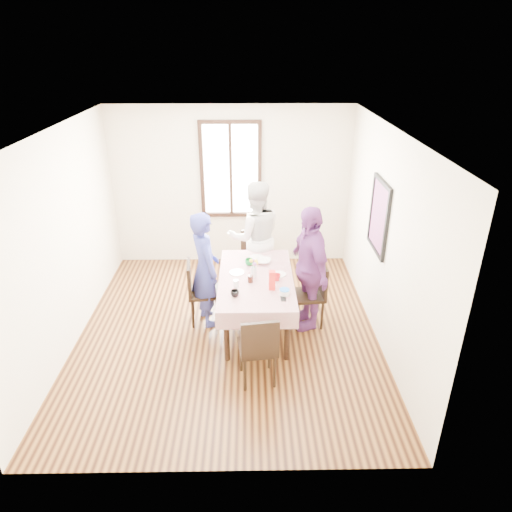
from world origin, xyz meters
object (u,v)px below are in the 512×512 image
Objects in this scene: dining_table at (256,302)px; chair_right at (308,295)px; chair_left at (204,292)px; person_left at (204,269)px; chair_near at (257,347)px; person_far at (255,237)px; person_right at (308,268)px; chair_far at (255,261)px.

chair_right is (0.72, 0.05, 0.08)m from dining_table.
person_left is (0.02, 0.00, 0.36)m from chair_left.
chair_right is 1.00× the size of chair_near.
person_right is (0.70, -1.03, -0.01)m from person_far.
chair_near is at bearing 86.96° from chair_far.
person_far reaches higher than chair_far.
chair_far is at bearing -99.45° from person_far.
person_left is (-1.41, 0.10, 0.36)m from chair_right.
chair_near is 0.52× the size of person_far.
person_far reaches higher than person_left.
chair_far is (0.72, 0.95, 0.00)m from chair_left.
chair_left is 1.00× the size of chair_near.
dining_table is 0.85m from person_right.
person_right is (1.39, -0.10, 0.05)m from person_left.
chair_right is at bearing 115.25° from person_far.
chair_right is at bearing 121.15° from chair_far.
chair_near is at bearing 142.83° from chair_right.
chair_right is 1.46m from person_left.
person_far reaches higher than chair_right.
chair_left is at bearing 111.79° from chair_near.
chair_right and chair_near have the same top height.
person_left is at bearing -109.46° from person_right.
person_right is (1.41, -0.10, 0.41)m from chair_left.
dining_table is 0.72m from chair_right.
dining_table is at bearing -101.22° from person_right.
person_right is at bearing 114.53° from person_far.
chair_left and chair_far have the same top height.
chair_far is 0.52× the size of person_far.
person_far is at bearing -161.36° from person_right.
person_left is at bearing 50.80° from chair_far.
chair_far is 1.33m from person_right.
person_left is at bearing 111.12° from chair_near.
person_right reaches higher than chair_right.
person_right is at bearing -116.77° from person_left.
person_left is 0.92× the size of person_far.
person_right is at bearing 79.89° from chair_left.
person_far is at bearing 29.35° from chair_right.
chair_left is 1.43m from chair_right.
chair_near is at bearing 23.66° from chair_left.
person_left is 1.17m from person_far.
chair_left is at bearing 168.12° from dining_table.
chair_right is 1.00× the size of chair_far.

